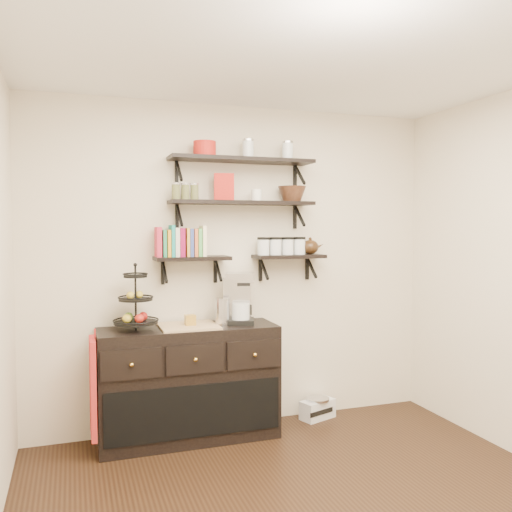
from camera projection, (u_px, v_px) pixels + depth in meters
The scene contains 20 objects.
ceiling at pixel (333, 37), 2.88m from camera, with size 3.50×3.50×0.02m, color white.
back_wall at pixel (238, 266), 4.61m from camera, with size 3.50×0.02×2.70m, color beige.
shelf_top at pixel (242, 160), 4.43m from camera, with size 1.20×0.27×0.23m.
shelf_mid at pixel (242, 203), 4.45m from camera, with size 1.20×0.27×0.23m.
shelf_low_left at pixel (192, 259), 4.36m from camera, with size 0.60×0.25×0.23m.
shelf_low_right at pixel (289, 257), 4.63m from camera, with size 0.60×0.25×0.23m.
cookbooks at pixel (184, 242), 4.32m from camera, with size 0.40×0.15×0.26m.
glass_canisters at pixel (282, 247), 4.60m from camera, with size 0.43×0.10×0.13m.
sideboard at pixel (189, 383), 4.28m from camera, with size 1.40×0.50×0.92m.
fruit_stand at pixel (136, 308), 4.12m from camera, with size 0.33×0.33×0.49m.
candle at pixel (190, 320), 4.26m from camera, with size 0.08×0.08×0.08m, color olive.
coffee_maker at pixel (239, 299), 4.41m from camera, with size 0.28×0.28×0.42m.
thermal_carafe at pixel (222, 312), 4.32m from camera, with size 0.11×0.11×0.22m, color silver.
apron at pixel (93, 388), 3.95m from camera, with size 0.04×0.31×0.72m, color #AE1229.
radio at pixel (318, 408), 4.76m from camera, with size 0.34×0.26×0.18m.
recipe_box at pixel (224, 187), 4.39m from camera, with size 0.16×0.06×0.22m, color #AE1B13.
walnut_bowl at pixel (292, 194), 4.59m from camera, with size 0.24×0.24×0.13m, color black, non-canonical shape.
ramekins at pixel (256, 195), 4.49m from camera, with size 0.09×0.09×0.10m, color white.
teapot at pixel (310, 246), 4.68m from camera, with size 0.20×0.15×0.15m, color black, non-canonical shape.
red_pot at pixel (205, 149), 4.32m from camera, with size 0.18×0.18×0.12m, color #AE1B13.
Camera 1 is at (-1.34, -2.65, 1.69)m, focal length 38.00 mm.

